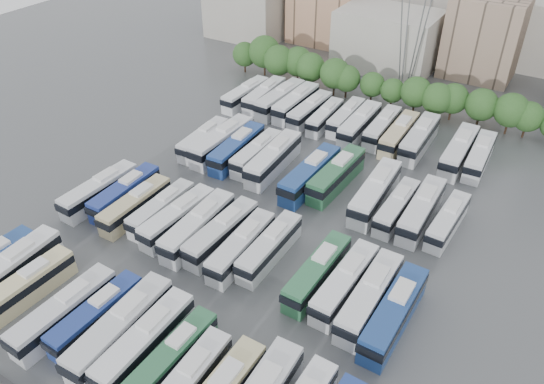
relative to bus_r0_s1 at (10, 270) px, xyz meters
The scene contains 47 objects.
ground 30.10m from the bus_r0_s1, 52.45° to the left, with size 220.00×220.00×0.00m, color #424447.
tree_line 67.83m from the bus_r0_s1, 76.54° to the left, with size 64.42×7.76×8.34m.
city_buildings 96.46m from the bus_r0_s1, 83.54° to the left, with size 102.00×35.00×20.00m.
bus_r0_s1 is the anchor object (origin of this frame).
bus_r0_s2 3.58m from the bus_r0_s1, 10.61° to the right, with size 2.93×11.76×3.67m.
bus_r0_s4 10.20m from the bus_r0_s1, ahead, with size 3.10×12.60×3.93m.
bus_r0_s5 13.24m from the bus_r0_s1, ahead, with size 2.81×11.56×3.61m.
bus_r0_s6 16.88m from the bus_r0_s1, ahead, with size 3.42×13.62×4.24m.
bus_r0_s7 20.00m from the bus_r0_s1, ahead, with size 2.84×12.64×3.96m.
bus_r0_s8 23.39m from the bus_r0_s1, ahead, with size 2.64×11.25×3.52m.
bus_r1_s0 16.95m from the bus_r0_s1, 100.87° to the left, with size 3.14×12.50×3.90m.
bus_r1_s1 18.11m from the bus_r0_s1, 89.41° to the left, with size 2.91×12.08×3.77m.
bus_r1_s2 17.12m from the bus_r0_s1, 78.74° to the left, with size 2.57×11.78×3.70m.
bus_r1_s3 19.27m from the bus_r0_s1, 69.29° to the left, with size 2.49×11.35×3.56m.
bus_r1_s4 20.21m from the bus_r0_s1, 60.51° to the left, with size 3.29×12.39×3.85m.
bus_r1_s5 21.94m from the bus_r0_s1, 52.33° to the left, with size 3.22×13.06×4.07m.
bus_r1_s6 24.47m from the bus_r0_s1, 47.28° to the left, with size 3.14×12.52×3.90m.
bus_r1_s7 26.45m from the bus_r0_s1, 40.39° to the left, with size 3.03×12.26×3.82m.
bus_r1_s8 29.81m from the bus_r0_s1, 39.25° to the left, with size 2.64×11.82×3.70m.
bus_r1_s10 34.98m from the bus_r0_s1, 30.91° to the left, with size 2.88×12.25×3.83m.
bus_r1_s11 37.96m from the bus_r0_s1, 28.38° to the left, with size 3.07×12.44×3.88m.
bus_r1_s12 40.53m from the bus_r0_s1, 25.45° to the left, with size 2.83×12.95×4.06m.
bus_r1_s13 43.00m from the bus_r0_s1, 22.66° to the left, with size 3.04×13.12×4.10m.
bus_r2_s1 35.74m from the bus_r0_s1, 89.66° to the left, with size 3.05×11.64×3.62m.
bus_r2_s2 36.48m from the bus_r0_s1, 84.55° to the left, with size 3.22×13.72×4.29m.
bus_r2_s3 36.51m from the bus_r0_s1, 79.48° to the left, with size 3.42×13.02×4.05m.
bus_r2_s4 37.86m from the bus_r0_s1, 74.81° to the left, with size 2.76×11.85×3.71m.
bus_r2_s5 38.47m from the bus_r0_s1, 69.95° to the left, with size 3.60×13.56×4.22m.
bus_r2_s7 40.43m from the bus_r0_s1, 60.44° to the left, with size 3.31×13.65×4.26m.
bus_r2_s8 43.77m from the bus_r0_s1, 57.99° to the left, with size 3.41×13.32×4.15m.
bus_r2_s10 46.53m from the bus_r0_s1, 50.33° to the left, with size 3.51×13.79×4.29m.
bus_r2_s11 48.02m from the bus_r0_s1, 46.12° to the left, with size 2.60×11.36×3.56m.
bus_r2_s12 50.76m from the bus_r0_s1, 44.20° to the left, with size 3.01×12.96×4.05m.
bus_r2_s13 53.26m from the bus_r0_s1, 41.42° to the left, with size 2.89×11.22×3.49m.
bus_r3_s0 53.36m from the bus_r0_s1, 93.52° to the left, with size 2.98×12.16×3.79m.
bus_r3_s1 54.58m from the bus_r0_s1, 89.96° to the left, with size 3.28×12.48×3.88m.
bus_r3_s2 54.68m from the bus_r0_s1, 86.35° to the left, with size 3.35×13.36×4.16m.
bus_r3_s3 55.16m from the bus_r0_s1, 83.06° to the left, with size 2.87×12.94×4.06m.
bus_r3_s4 54.54m from the bus_r0_s1, 79.29° to the left, with size 2.93×12.20×3.81m.
bus_r3_s5 54.75m from the bus_r0_s1, 75.89° to the left, with size 2.87×11.14×3.47m.
bus_r3_s6 57.20m from the bus_r0_s1, 73.13° to the left, with size 2.80×11.63×3.63m.
bus_r3_s7 56.81m from the bus_r0_s1, 69.63° to the left, with size 2.97×12.95×4.05m.
bus_r3_s8 59.20m from the bus_r0_s1, 66.75° to the left, with size 2.96×12.14×3.79m.
bus_r3_s9 59.73m from the bus_r0_s1, 63.48° to the left, with size 2.91×12.60×3.94m.
bus_r3_s10 61.49m from the bus_r0_s1, 60.82° to the left, with size 3.15×13.35×4.17m.
bus_r3_s12 64.32m from the bus_r0_s1, 55.44° to the left, with size 3.10×13.45×4.21m.
bus_r3_s13 66.50m from the bus_r0_s1, 53.51° to the left, with size 3.11×12.25×3.82m.
Camera 1 is at (30.07, -46.01, 44.04)m, focal length 35.00 mm.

